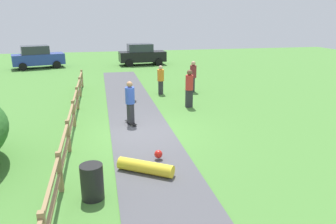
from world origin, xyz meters
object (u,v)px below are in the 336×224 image
at_px(skater_fallen, 147,166).
at_px(parked_car_blue, 38,57).
at_px(bystander_red, 189,87).
at_px(trash_bin, 92,182).
at_px(bystander_orange, 161,79).
at_px(skateboard_loose, 132,100).
at_px(parked_car_black, 142,54).
at_px(skater_riding, 130,101).
at_px(bystander_maroon, 193,75).

xyz_separation_m(skater_fallen, parked_car_blue, (-6.34, 21.00, 0.76)).
bearing_deg(bystander_red, skater_fallen, -115.76).
distance_m(trash_bin, bystander_orange, 11.07).
xyz_separation_m(trash_bin, skater_fallen, (1.50, 1.06, -0.25)).
relative_size(skateboard_loose, bystander_orange, 0.49).
xyz_separation_m(skateboard_loose, parked_car_black, (2.29, 12.93, 0.87)).
distance_m(skater_riding, bystander_orange, 5.52).
bearing_deg(bystander_maroon, parked_car_blue, 132.51).
height_order(bystander_red, parked_car_blue, parked_car_blue).
height_order(skater_riding, parked_car_blue, parked_car_blue).
distance_m(bystander_maroon, parked_car_black, 11.60).
xyz_separation_m(skater_riding, parked_car_blue, (-6.32, 16.69, -0.08)).
bearing_deg(bystander_orange, skater_fallen, -103.37).
relative_size(skateboard_loose, parked_car_blue, 0.18).
bearing_deg(trash_bin, parked_car_blue, 102.38).
distance_m(trash_bin, bystander_red, 8.74).
height_order(skateboard_loose, bystander_red, bystander_red).
bearing_deg(bystander_red, bystander_orange, 105.84).
bearing_deg(skater_riding, skater_fallen, -89.76).
bearing_deg(trash_bin, skateboard_loose, 78.28).
xyz_separation_m(skateboard_loose, parked_car_blue, (-6.74, 12.92, 0.87)).
distance_m(trash_bin, skater_fallen, 1.85).
relative_size(skater_riding, parked_car_blue, 0.40).
bearing_deg(parked_car_blue, parked_car_black, 0.07).
distance_m(bystander_red, parked_car_blue, 17.40).
bearing_deg(parked_car_blue, bystander_maroon, -47.49).
distance_m(skater_fallen, parked_car_blue, 21.95).
bearing_deg(parked_car_black, bystander_orange, -92.29).
xyz_separation_m(bystander_maroon, bystander_orange, (-1.97, -0.15, -0.11)).
distance_m(trash_bin, parked_car_black, 22.47).
height_order(skater_riding, bystander_red, bystander_red).
xyz_separation_m(skateboard_loose, bystander_maroon, (3.80, 1.43, 0.93)).
bearing_deg(skateboard_loose, parked_car_black, 79.94).
relative_size(trash_bin, skater_fallen, 0.56).
height_order(skater_fallen, skateboard_loose, skater_fallen).
relative_size(bystander_maroon, bystander_red, 0.98).
bearing_deg(parked_car_blue, skater_fallen, -73.20).
distance_m(bystander_maroon, parked_car_blue, 15.60).
bearing_deg(bystander_orange, parked_car_black, 87.71).
bearing_deg(bystander_maroon, skater_riding, -129.05).
height_order(trash_bin, bystander_red, bystander_red).
bearing_deg(skater_fallen, bystander_red, 64.24).
bearing_deg(trash_bin, parked_car_black, 79.25).
relative_size(skater_fallen, skateboard_loose, 1.95).
height_order(bystander_maroon, bystander_orange, bystander_maroon).
xyz_separation_m(skater_riding, skateboard_loose, (0.42, 3.77, -0.95)).
bearing_deg(bystander_orange, skateboard_loose, -145.03).
distance_m(skater_riding, bystander_maroon, 6.69).
distance_m(skater_fallen, bystander_maroon, 10.42).
bearing_deg(skater_fallen, bystander_orange, 76.63).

